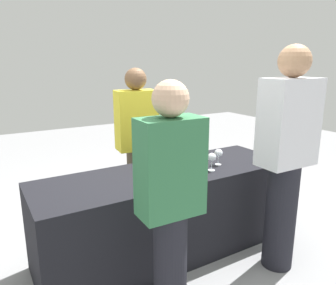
{
  "coord_description": "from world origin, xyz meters",
  "views": [
    {
      "loc": [
        -1.32,
        -2.19,
        1.62
      ],
      "look_at": [
        0.0,
        0.0,
        0.99
      ],
      "focal_mm": 34.4,
      "sensor_mm": 36.0,
      "label": 1
    }
  ],
  "objects_px": {
    "wine_glass_1": "(212,158)",
    "guest_1": "(286,154)",
    "wine_bottle_0": "(155,158)",
    "wine_bottle_2": "(182,150)",
    "wine_bottle_3": "(203,146)",
    "guest_0": "(170,202)",
    "wine_bottle_1": "(163,154)",
    "wine_glass_2": "(219,154)",
    "wine_glass_0": "(152,171)",
    "server_pouring": "(137,142)"
  },
  "relations": [
    {
      "from": "wine_glass_1",
      "to": "guest_1",
      "type": "relative_size",
      "value": 0.09
    },
    {
      "from": "wine_bottle_0",
      "to": "wine_bottle_2",
      "type": "xyz_separation_m",
      "value": [
        0.33,
        0.08,
        0.0
      ]
    },
    {
      "from": "wine_glass_1",
      "to": "wine_bottle_3",
      "type": "bearing_deg",
      "value": 63.99
    },
    {
      "from": "wine_bottle_2",
      "to": "guest_0",
      "type": "distance_m",
      "value": 1.1
    },
    {
      "from": "wine_bottle_1",
      "to": "guest_1",
      "type": "height_order",
      "value": "guest_1"
    },
    {
      "from": "wine_bottle_0",
      "to": "wine_bottle_2",
      "type": "distance_m",
      "value": 0.34
    },
    {
      "from": "wine_glass_2",
      "to": "wine_bottle_0",
      "type": "bearing_deg",
      "value": 165.24
    },
    {
      "from": "wine_glass_2",
      "to": "guest_1",
      "type": "distance_m",
      "value": 0.61
    },
    {
      "from": "wine_glass_0",
      "to": "guest_0",
      "type": "relative_size",
      "value": 0.09
    },
    {
      "from": "wine_glass_2",
      "to": "guest_0",
      "type": "height_order",
      "value": "guest_0"
    },
    {
      "from": "guest_0",
      "to": "guest_1",
      "type": "height_order",
      "value": "guest_1"
    },
    {
      "from": "guest_0",
      "to": "guest_1",
      "type": "xyz_separation_m",
      "value": [
        1.07,
        0.07,
        0.11
      ]
    },
    {
      "from": "wine_bottle_1",
      "to": "server_pouring",
      "type": "distance_m",
      "value": 0.5
    },
    {
      "from": "wine_glass_2",
      "to": "guest_0",
      "type": "bearing_deg",
      "value": -144.37
    },
    {
      "from": "wine_bottle_2",
      "to": "wine_bottle_0",
      "type": "bearing_deg",
      "value": -165.45
    },
    {
      "from": "wine_bottle_1",
      "to": "wine_glass_2",
      "type": "xyz_separation_m",
      "value": [
        0.44,
        -0.21,
        -0.01
      ]
    },
    {
      "from": "wine_bottle_1",
      "to": "wine_bottle_3",
      "type": "relative_size",
      "value": 0.96
    },
    {
      "from": "wine_bottle_2",
      "to": "wine_bottle_3",
      "type": "xyz_separation_m",
      "value": [
        0.25,
        0.01,
        -0.0
      ]
    },
    {
      "from": "wine_bottle_2",
      "to": "guest_0",
      "type": "xyz_separation_m",
      "value": [
        -0.66,
        -0.87,
        -0.02
      ]
    },
    {
      "from": "guest_0",
      "to": "guest_1",
      "type": "relative_size",
      "value": 0.88
    },
    {
      "from": "wine_bottle_0",
      "to": "wine_glass_0",
      "type": "xyz_separation_m",
      "value": [
        -0.16,
        -0.23,
        -0.02
      ]
    },
    {
      "from": "wine_bottle_0",
      "to": "wine_bottle_1",
      "type": "relative_size",
      "value": 1.07
    },
    {
      "from": "wine_bottle_2",
      "to": "wine_glass_2",
      "type": "relative_size",
      "value": 2.23
    },
    {
      "from": "server_pouring",
      "to": "guest_1",
      "type": "height_order",
      "value": "guest_1"
    },
    {
      "from": "wine_glass_0",
      "to": "guest_0",
      "type": "height_order",
      "value": "guest_0"
    },
    {
      "from": "wine_glass_0",
      "to": "guest_0",
      "type": "distance_m",
      "value": 0.58
    },
    {
      "from": "wine_bottle_3",
      "to": "wine_glass_2",
      "type": "bearing_deg",
      "value": -93.54
    },
    {
      "from": "wine_bottle_2",
      "to": "wine_glass_2",
      "type": "xyz_separation_m",
      "value": [
        0.23,
        -0.23,
        -0.01
      ]
    },
    {
      "from": "wine_bottle_0",
      "to": "wine_glass_2",
      "type": "xyz_separation_m",
      "value": [
        0.56,
        -0.15,
        -0.01
      ]
    },
    {
      "from": "wine_glass_0",
      "to": "server_pouring",
      "type": "xyz_separation_m",
      "value": [
        0.27,
        0.8,
        0.02
      ]
    },
    {
      "from": "wine_bottle_3",
      "to": "server_pouring",
      "type": "bearing_deg",
      "value": 134.9
    },
    {
      "from": "wine_bottle_3",
      "to": "server_pouring",
      "type": "height_order",
      "value": "server_pouring"
    },
    {
      "from": "wine_bottle_3",
      "to": "wine_glass_0",
      "type": "relative_size",
      "value": 2.32
    },
    {
      "from": "wine_glass_1",
      "to": "wine_bottle_1",
      "type": "bearing_deg",
      "value": 133.21
    },
    {
      "from": "wine_bottle_1",
      "to": "wine_bottle_3",
      "type": "distance_m",
      "value": 0.46
    },
    {
      "from": "wine_bottle_3",
      "to": "wine_glass_1",
      "type": "bearing_deg",
      "value": -116.01
    },
    {
      "from": "wine_glass_0",
      "to": "wine_glass_1",
      "type": "xyz_separation_m",
      "value": [
        0.57,
        -0.01,
        0.02
      ]
    },
    {
      "from": "wine_glass_1",
      "to": "server_pouring",
      "type": "xyz_separation_m",
      "value": [
        -0.3,
        0.81,
        0.0
      ]
    },
    {
      "from": "wine_bottle_0",
      "to": "guest_1",
      "type": "xyz_separation_m",
      "value": [
        0.74,
        -0.72,
        0.1
      ]
    },
    {
      "from": "wine_glass_1",
      "to": "wine_glass_2",
      "type": "distance_m",
      "value": 0.18
    },
    {
      "from": "wine_bottle_0",
      "to": "wine_bottle_1",
      "type": "xyz_separation_m",
      "value": [
        0.12,
        0.07,
        -0.01
      ]
    },
    {
      "from": "wine_bottle_1",
      "to": "wine_glass_2",
      "type": "relative_size",
      "value": 2.07
    },
    {
      "from": "wine_bottle_0",
      "to": "guest_1",
      "type": "distance_m",
      "value": 1.03
    },
    {
      "from": "wine_glass_0",
      "to": "server_pouring",
      "type": "relative_size",
      "value": 0.08
    },
    {
      "from": "wine_glass_0",
      "to": "guest_1",
      "type": "height_order",
      "value": "guest_1"
    },
    {
      "from": "wine_bottle_3",
      "to": "wine_glass_2",
      "type": "distance_m",
      "value": 0.25
    },
    {
      "from": "wine_bottle_3",
      "to": "server_pouring",
      "type": "relative_size",
      "value": 0.2
    },
    {
      "from": "wine_bottle_2",
      "to": "server_pouring",
      "type": "relative_size",
      "value": 0.2
    },
    {
      "from": "wine_glass_0",
      "to": "guest_0",
      "type": "xyz_separation_m",
      "value": [
        -0.17,
        -0.55,
        0.0
      ]
    },
    {
      "from": "wine_bottle_1",
      "to": "guest_0",
      "type": "bearing_deg",
      "value": -117.93
    }
  ]
}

